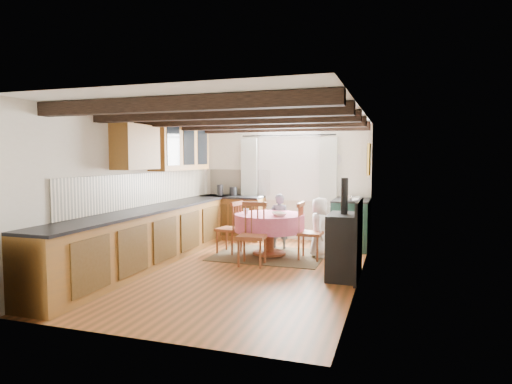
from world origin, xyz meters
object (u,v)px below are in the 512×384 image
(child_far, at_px, (279,221))
(child_right, at_px, (320,227))
(cast_iron_stove, at_px, (344,228))
(chair_left, at_px, (229,227))
(aga_range, at_px, (351,223))
(dining_table, at_px, (269,235))
(chair_right, at_px, (310,231))
(cup, at_px, (246,211))
(chair_near, at_px, (252,234))

(child_far, bearing_deg, child_right, 146.20)
(cast_iron_stove, bearing_deg, child_right, 114.41)
(chair_left, xyz_separation_m, aga_range, (2.07, 1.16, 0.00))
(dining_table, bearing_deg, aga_range, 40.91)
(chair_right, distance_m, cup, 1.18)
(chair_right, bearing_deg, chair_left, 90.33)
(child_right, bearing_deg, cast_iron_stove, -162.45)
(chair_right, relative_size, child_far, 0.92)
(chair_left, relative_size, cast_iron_stove, 0.66)
(cast_iron_stove, bearing_deg, chair_left, 154.44)
(chair_right, xyz_separation_m, child_right, (0.12, 0.22, 0.04))
(chair_right, xyz_separation_m, cup, (-1.14, -0.06, 0.30))
(child_far, bearing_deg, cup, 56.61)
(cast_iron_stove, bearing_deg, chair_near, 168.57)
(child_right, bearing_deg, chair_right, 143.90)
(cast_iron_stove, xyz_separation_m, child_right, (-0.55, 1.22, -0.20))
(chair_right, bearing_deg, cast_iron_stove, -144.33)
(chair_near, relative_size, child_far, 0.96)
(chair_left, bearing_deg, aga_range, 128.28)
(chair_near, bearing_deg, child_right, 40.62)
(cast_iron_stove, relative_size, cup, 14.61)
(cast_iron_stove, relative_size, child_right, 1.38)
(child_right, bearing_deg, cup, 95.40)
(chair_left, distance_m, child_far, 1.01)
(chair_left, bearing_deg, dining_table, 100.98)
(dining_table, xyz_separation_m, chair_left, (-0.75, -0.03, 0.11))
(chair_left, bearing_deg, chair_right, 97.52)
(cast_iron_stove, bearing_deg, child_far, 129.64)
(chair_near, distance_m, aga_range, 2.35)
(cast_iron_stove, bearing_deg, aga_range, 92.86)
(dining_table, relative_size, child_far, 1.17)
(dining_table, height_order, cup, cup)
(aga_range, distance_m, cup, 2.14)
(chair_left, xyz_separation_m, child_far, (0.77, 0.66, 0.05))
(aga_range, height_order, child_right, child_right)
(chair_left, distance_m, cast_iron_stove, 2.42)
(child_right, distance_m, cup, 1.32)
(chair_left, bearing_deg, cup, 84.42)
(chair_right, relative_size, cast_iron_stove, 0.67)
(cup, bearing_deg, dining_table, 16.76)
(chair_left, distance_m, chair_right, 1.50)
(aga_range, bearing_deg, child_far, -158.70)
(cast_iron_stove, bearing_deg, cup, 152.46)
(chair_right, distance_m, cast_iron_stove, 1.23)
(child_far, bearing_deg, aga_range, -163.34)
(child_right, relative_size, cup, 10.55)
(chair_near, bearing_deg, chair_left, 128.88)
(chair_left, height_order, child_far, child_far)
(chair_near, relative_size, chair_left, 1.07)
(child_right, bearing_deg, child_far, 53.98)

